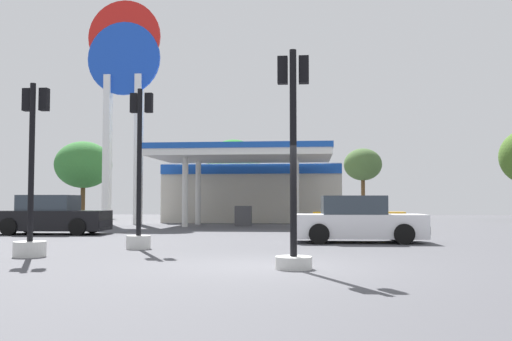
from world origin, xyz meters
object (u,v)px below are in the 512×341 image
(car_1, at_px, (359,216))
(car_0, at_px, (52,216))
(tree_0, at_px, (83,165))
(car_2, at_px, (357,221))
(traffic_signal_0, at_px, (139,194))
(traffic_signal_1, at_px, (293,185))
(traffic_signal_2, at_px, (31,204))
(tree_2, at_px, (363,165))
(station_pole_sign, at_px, (124,79))
(tree_1, at_px, (234,163))

(car_1, bearing_deg, car_0, -163.67)
(tree_0, bearing_deg, car_0, -70.70)
(car_2, distance_m, tree_0, 31.89)
(car_0, height_order, car_2, car_0)
(traffic_signal_0, distance_m, traffic_signal_1, 6.37)
(car_0, height_order, traffic_signal_1, traffic_signal_1)
(traffic_signal_1, height_order, tree_0, tree_0)
(traffic_signal_2, height_order, tree_2, tree_2)
(car_1, distance_m, tree_2, 18.38)
(traffic_signal_0, bearing_deg, car_1, 56.01)
(car_1, height_order, tree_2, tree_2)
(station_pole_sign, height_order, tree_2, station_pole_sign)
(station_pole_sign, relative_size, car_0, 2.89)
(car_0, height_order, traffic_signal_2, traffic_signal_2)
(station_pole_sign, bearing_deg, car_1, -24.90)
(car_0, xyz_separation_m, traffic_signal_1, (10.37, -11.18, 0.95))
(station_pole_sign, relative_size, traffic_signal_1, 2.99)
(car_0, height_order, traffic_signal_0, traffic_signal_0)
(car_0, xyz_separation_m, traffic_signal_2, (3.83, -9.27, 0.57))
(car_1, bearing_deg, traffic_signal_0, -123.99)
(tree_1, relative_size, tree_2, 1.10)
(station_pole_sign, bearing_deg, tree_0, 121.99)
(tree_2, bearing_deg, traffic_signal_1, -97.48)
(traffic_signal_0, height_order, tree_0, tree_0)
(car_1, bearing_deg, car_2, -95.07)
(station_pole_sign, distance_m, tree_1, 11.96)
(car_2, xyz_separation_m, traffic_signal_2, (-8.41, -5.71, 0.61))
(tree_2, bearing_deg, station_pole_sign, -141.92)
(car_0, distance_m, tree_2, 26.46)
(car_0, distance_m, car_2, 12.75)
(traffic_signal_2, relative_size, tree_0, 0.70)
(tree_2, bearing_deg, tree_0, -178.78)
(tree_1, bearing_deg, traffic_signal_1, -79.96)
(car_1, distance_m, traffic_signal_0, 12.73)
(car_0, xyz_separation_m, tree_2, (14.69, 21.73, 3.43))
(traffic_signal_0, bearing_deg, tree_0, 115.30)
(station_pole_sign, distance_m, traffic_signal_1, 24.68)
(car_0, distance_m, traffic_signal_1, 15.28)
(car_1, xyz_separation_m, traffic_signal_2, (-9.06, -13.05, 0.64))
(car_0, distance_m, car_1, 13.44)
(traffic_signal_0, xyz_separation_m, tree_1, (-0.90, 26.51, 2.69))
(tree_0, bearing_deg, tree_2, 1.22)
(car_1, bearing_deg, tree_0, 139.32)
(car_2, distance_m, tree_2, 25.65)
(tree_2, bearing_deg, traffic_signal_0, -107.35)
(car_1, xyz_separation_m, car_2, (-0.65, -7.34, 0.04))
(tree_2, bearing_deg, traffic_signal_2, -109.31)
(station_pole_sign, distance_m, car_1, 16.65)
(car_0, distance_m, traffic_signal_2, 10.05)
(car_0, distance_m, traffic_signal_0, 8.94)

